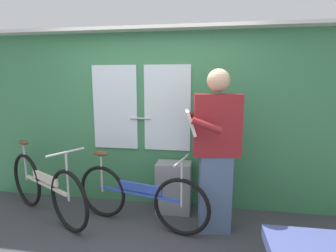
# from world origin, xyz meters

# --- Properties ---
(train_door_wall) EXTENTS (4.91, 0.28, 2.31)m
(train_door_wall) POSITION_xyz_m (-0.01, 1.12, 1.20)
(train_door_wall) COLOR #387A4C
(train_door_wall) RESTS_ON ground_plane
(bicycle_near_door) EXTENTS (1.53, 0.88, 0.92)m
(bicycle_near_door) POSITION_xyz_m (-1.27, 0.51, 0.38)
(bicycle_near_door) COLOR black
(bicycle_near_door) RESTS_ON ground_plane
(bicycle_leaning_behind) EXTENTS (1.64, 0.56, 0.86)m
(bicycle_leaning_behind) POSITION_xyz_m (-0.09, 0.51, 0.35)
(bicycle_leaning_behind) COLOR black
(bicycle_leaning_behind) RESTS_ON ground_plane
(passenger_reading_newspaper) EXTENTS (0.61, 0.55, 1.79)m
(passenger_reading_newspaper) POSITION_xyz_m (0.76, 0.53, 0.95)
(passenger_reading_newspaper) COLOR slate
(passenger_reading_newspaper) RESTS_ON ground_plane
(trash_bin_by_wall) EXTENTS (0.44, 0.28, 0.64)m
(trash_bin_by_wall) POSITION_xyz_m (0.26, 0.90, 0.32)
(trash_bin_by_wall) COLOR gray
(trash_bin_by_wall) RESTS_ON ground_plane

